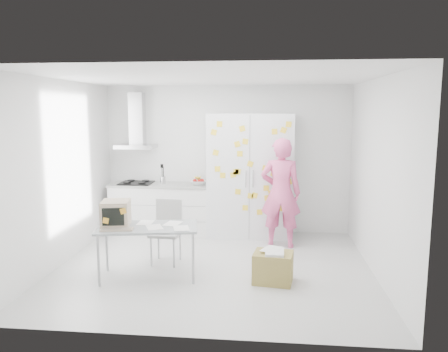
# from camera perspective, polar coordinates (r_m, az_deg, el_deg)

# --- Properties ---
(floor) EXTENTS (4.50, 4.00, 0.02)m
(floor) POSITION_cam_1_polar(r_m,az_deg,el_deg) (6.49, -1.35, -11.88)
(floor) COLOR silver
(floor) RESTS_ON ground
(walls) EXTENTS (4.52, 4.01, 2.70)m
(walls) POSITION_cam_1_polar(r_m,az_deg,el_deg) (6.85, -0.63, 0.98)
(walls) COLOR white
(walls) RESTS_ON ground
(ceiling) EXTENTS (4.50, 4.00, 0.02)m
(ceiling) POSITION_cam_1_polar(r_m,az_deg,el_deg) (6.09, -1.44, 12.75)
(ceiling) COLOR white
(ceiling) RESTS_ON walls
(counter_run) EXTENTS (1.84, 0.63, 1.28)m
(counter_run) POSITION_cam_1_polar(r_m,az_deg,el_deg) (8.17, -8.24, -4.12)
(counter_run) COLOR white
(counter_run) RESTS_ON ground
(range_hood) EXTENTS (0.70, 0.48, 1.01)m
(range_hood) POSITION_cam_1_polar(r_m,az_deg,el_deg) (8.23, -11.31, 6.34)
(range_hood) COLOR silver
(range_hood) RESTS_ON walls
(tall_cabinet) EXTENTS (1.50, 0.68, 2.20)m
(tall_cabinet) POSITION_cam_1_polar(r_m,az_deg,el_deg) (7.79, 3.45, 0.04)
(tall_cabinet) COLOR silver
(tall_cabinet) RESTS_ON ground
(person) EXTENTS (0.69, 0.48, 1.82)m
(person) POSITION_cam_1_polar(r_m,az_deg,el_deg) (7.26, 7.41, -2.19)
(person) COLOR #E75992
(person) RESTS_ON ground
(desk) EXTENTS (1.42, 0.88, 1.06)m
(desk) POSITION_cam_1_polar(r_m,az_deg,el_deg) (6.03, -12.51, -5.60)
(desk) COLOR #90969A
(desk) RESTS_ON ground
(chair) EXTENTS (0.45, 0.45, 0.93)m
(chair) POSITION_cam_1_polar(r_m,az_deg,el_deg) (6.61, -7.45, -6.65)
(chair) COLOR #A6A6A4
(chair) RESTS_ON ground
(cardboard_box) EXTENTS (0.55, 0.47, 0.44)m
(cardboard_box) POSITION_cam_1_polar(r_m,az_deg,el_deg) (5.92, 6.42, -11.72)
(cardboard_box) COLOR olive
(cardboard_box) RESTS_ON ground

